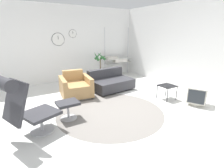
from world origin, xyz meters
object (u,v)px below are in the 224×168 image
Objects in this scene: side_table at (167,87)px; shelf_unit at (117,60)px; couch_low at (110,82)px; crt_television at (197,95)px; armchair_red at (76,87)px; potted_plant at (100,71)px; ottoman at (68,106)px; lounge_chair at (22,103)px.

side_table is 0.21× the size of shelf_unit.
crt_television is at bearing 113.89° from couch_low.
potted_plant is (1.49, 1.23, 0.11)m from armchair_red.
crt_television reaches higher than side_table.
side_table is at bearing -6.87° from ottoman.
couch_low is at bearing -171.31° from armchair_red.
armchair_red reaches higher than ottoman.
armchair_red is 0.90× the size of potted_plant.
side_table is at bearing 69.30° from lounge_chair.
potted_plant is at bearing -10.96° from crt_television.
ottoman is 3.28m from crt_television.
armchair_red is at bearing 20.73° from crt_television.
ottoman is 0.77× the size of crt_television.
crt_television is at bearing -18.23° from ottoman.
armchair_red is 3.00m from shelf_unit.
shelf_unit is at bearing 41.64° from ottoman.
shelf_unit is (3.17, 2.82, 0.39)m from ottoman.
ottoman is at bearing 90.00° from lounge_chair.
side_table is at bearing 151.17° from armchair_red.
lounge_chair reaches higher than couch_low.
lounge_chair is at bearing -136.97° from potted_plant.
ottoman is 0.41× the size of potted_plant.
potted_plant is at bearing -132.33° from armchair_red.
shelf_unit reaches higher than crt_television.
couch_low is (2.74, 1.59, -0.45)m from lounge_chair.
couch_low is (1.21, 0.01, -0.04)m from armchair_red.
crt_television is (3.12, -1.03, -0.03)m from ottoman.
couch_low is 0.69× the size of shelf_unit.
side_table is at bearing 114.47° from couch_low.
side_table is 0.37× the size of potted_plant.
lounge_chair is 2.58× the size of ottoman.
shelf_unit is at bearing 18.13° from potted_plant.
lounge_chair is 1.04× the size of potted_plant.
ottoman is 3.28m from potted_plant.
lounge_chair reaches higher than ottoman.
couch_low is 2.61m from crt_television.
armchair_red is 1.22m from couch_low.
shelf_unit reaches higher than side_table.
crt_television is at bearing -74.45° from potted_plant.
crt_television is (1.25, -2.29, 0.02)m from couch_low.
armchair_red is at bearing -4.18° from couch_low.
side_table is (0.89, -1.60, 0.13)m from couch_low.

